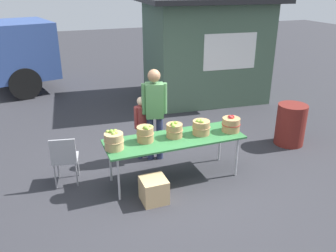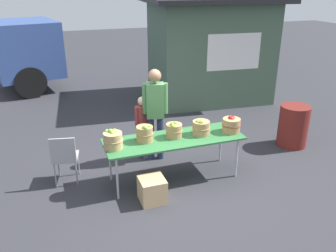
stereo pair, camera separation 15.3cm
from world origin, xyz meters
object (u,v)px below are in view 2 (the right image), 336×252
at_px(child_customer, 143,122).
at_px(vendor_adult, 155,108).
at_px(market_table, 174,140).
at_px(apple_basket_green_0, 113,140).
at_px(apple_basket_red_0, 231,125).
at_px(trash_barrel, 293,126).
at_px(apple_basket_green_3, 201,127).
at_px(produce_crate, 152,190).
at_px(apple_basket_green_2, 174,130).
at_px(apple_basket_green_1, 145,133).
at_px(folding_chair, 65,155).

bearing_deg(child_customer, vendor_adult, 130.02).
bearing_deg(market_table, apple_basket_green_0, -178.26).
height_order(market_table, apple_basket_red_0, apple_basket_red_0).
bearing_deg(trash_barrel, apple_basket_green_3, -169.15).
bearing_deg(trash_barrel, produce_crate, -163.78).
height_order(apple_basket_green_2, apple_basket_red_0, apple_basket_red_0).
bearing_deg(apple_basket_green_1, apple_basket_green_2, -0.56).
xyz_separation_m(apple_basket_green_2, apple_basket_red_0, (1.00, -0.12, 0.00)).
height_order(apple_basket_green_2, folding_chair, apple_basket_green_2).
distance_m(apple_basket_green_0, vendor_adult, 1.26).
xyz_separation_m(apple_basket_green_0, apple_basket_green_3, (1.49, 0.03, -0.02)).
xyz_separation_m(folding_chair, produce_crate, (1.19, -0.98, -0.32)).
xyz_separation_m(vendor_adult, trash_barrel, (2.81, -0.36, -0.59)).
bearing_deg(folding_chair, child_customer, -150.78).
bearing_deg(child_customer, apple_basket_green_0, 35.61).
relative_size(apple_basket_green_3, vendor_adult, 0.18).
distance_m(apple_basket_green_3, trash_barrel, 2.34).
distance_m(apple_basket_green_3, folding_chair, 2.29).
bearing_deg(folding_chair, produce_crate, 151.90).
height_order(apple_basket_green_2, vendor_adult, vendor_adult).
xyz_separation_m(market_table, apple_basket_green_3, (0.48, -0.00, 0.17)).
distance_m(apple_basket_green_1, folding_chair, 1.37).
bearing_deg(apple_basket_green_1, apple_basket_green_0, -170.76).
height_order(apple_basket_green_1, apple_basket_green_3, apple_basket_green_1).
bearing_deg(apple_basket_green_3, trash_barrel, 10.85).
height_order(apple_basket_green_2, trash_barrel, apple_basket_green_2).
bearing_deg(apple_basket_red_0, folding_chair, 169.20).
relative_size(apple_basket_red_0, produce_crate, 0.84).
bearing_deg(vendor_adult, market_table, 109.81).
relative_size(apple_basket_green_2, produce_crate, 0.74).
bearing_deg(trash_barrel, child_customer, 170.65).
distance_m(apple_basket_green_3, apple_basket_red_0, 0.54).
bearing_deg(apple_basket_green_3, apple_basket_red_0, -7.07).
relative_size(apple_basket_red_0, folding_chair, 0.37).
height_order(apple_basket_green_3, child_customer, child_customer).
relative_size(market_table, produce_crate, 6.00).
relative_size(apple_basket_green_0, apple_basket_green_1, 1.05).
bearing_deg(apple_basket_red_0, child_customer, 142.39).
bearing_deg(folding_chair, vendor_adult, -157.21).
xyz_separation_m(market_table, apple_basket_green_1, (-0.48, 0.06, 0.18)).
distance_m(apple_basket_green_0, apple_basket_green_1, 0.54).
relative_size(apple_basket_red_0, vendor_adult, 0.19).
distance_m(apple_basket_green_0, apple_basket_red_0, 2.03).
relative_size(vendor_adult, trash_barrel, 2.04).
relative_size(apple_basket_green_3, produce_crate, 0.80).
xyz_separation_m(apple_basket_green_3, folding_chair, (-2.21, 0.46, -0.37)).
bearing_deg(apple_basket_green_2, folding_chair, 166.92).
distance_m(trash_barrel, produce_crate, 3.42).
bearing_deg(produce_crate, apple_basket_green_2, 45.52).
bearing_deg(apple_basket_green_3, apple_basket_green_0, -178.82).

